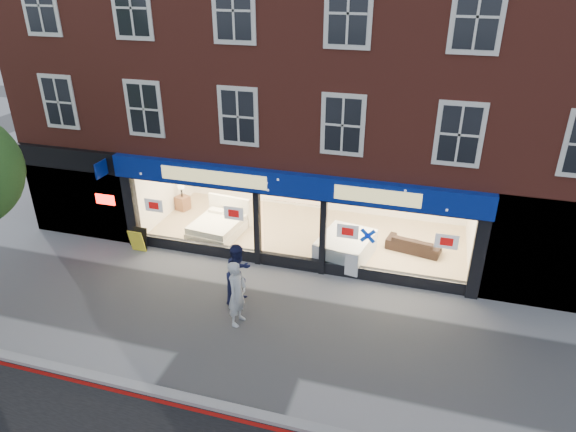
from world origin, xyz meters
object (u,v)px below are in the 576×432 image
at_px(display_bed, 219,226).
at_px(a_board, 138,240).
at_px(pedestrian_grey, 237,293).
at_px(pedestrian_blue, 239,274).
at_px(sofa, 414,244).
at_px(mattress_stack, 345,247).

bearing_deg(display_bed, a_board, -135.42).
xyz_separation_m(pedestrian_grey, pedestrian_blue, (-0.31, 0.93, -0.02)).
bearing_deg(sofa, pedestrian_blue, 53.49).
relative_size(display_bed, pedestrian_blue, 1.15).
height_order(mattress_stack, pedestrian_blue, pedestrian_blue).
relative_size(a_board, pedestrian_grey, 0.44).
relative_size(mattress_stack, a_board, 2.67).
relative_size(sofa, pedestrian_blue, 0.97).
xyz_separation_m(mattress_stack, a_board, (-6.74, -1.34, -0.07)).
bearing_deg(sofa, mattress_stack, 38.41).
distance_m(a_board, pedestrian_blue, 4.64).
bearing_deg(sofa, a_board, 26.63).
height_order(mattress_stack, pedestrian_grey, pedestrian_grey).
distance_m(pedestrian_grey, pedestrian_blue, 0.98).
height_order(a_board, pedestrian_blue, pedestrian_blue).
relative_size(display_bed, sofa, 1.19).
relative_size(a_board, pedestrian_blue, 0.44).
distance_m(sofa, a_board, 9.17).
relative_size(display_bed, a_board, 2.58).
height_order(mattress_stack, sofa, mattress_stack).
height_order(mattress_stack, a_board, mattress_stack).
height_order(display_bed, a_board, display_bed).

